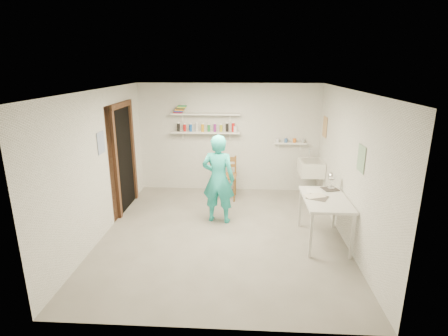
# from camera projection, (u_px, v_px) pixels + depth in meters

# --- Properties ---
(floor) EXTENTS (4.00, 4.50, 0.02)m
(floor) POSITION_uv_depth(u_px,v_px,m) (223.00, 234.00, 5.97)
(floor) COLOR slate
(floor) RESTS_ON ground
(ceiling) EXTENTS (4.00, 4.50, 0.02)m
(ceiling) POSITION_uv_depth(u_px,v_px,m) (222.00, 89.00, 5.28)
(ceiling) COLOR silver
(ceiling) RESTS_ON wall_back
(wall_back) EXTENTS (4.00, 0.02, 2.40)m
(wall_back) POSITION_uv_depth(u_px,v_px,m) (229.00, 138.00, 7.79)
(wall_back) COLOR silver
(wall_back) RESTS_ON ground
(wall_front) EXTENTS (4.00, 0.02, 2.40)m
(wall_front) POSITION_uv_depth(u_px,v_px,m) (209.00, 229.00, 3.46)
(wall_front) COLOR silver
(wall_front) RESTS_ON ground
(wall_left) EXTENTS (0.02, 4.50, 2.40)m
(wall_left) POSITION_uv_depth(u_px,v_px,m) (101.00, 164.00, 5.74)
(wall_left) COLOR silver
(wall_left) RESTS_ON ground
(wall_right) EXTENTS (0.02, 4.50, 2.40)m
(wall_right) POSITION_uv_depth(u_px,v_px,m) (349.00, 168.00, 5.51)
(wall_right) COLOR silver
(wall_right) RESTS_ON ground
(doorway_recess) EXTENTS (0.02, 0.90, 2.00)m
(doorway_recess) POSITION_uv_depth(u_px,v_px,m) (124.00, 159.00, 6.80)
(doorway_recess) COLOR black
(doorway_recess) RESTS_ON wall_left
(corridor_box) EXTENTS (1.40, 1.50, 2.10)m
(corridor_box) POSITION_uv_depth(u_px,v_px,m) (88.00, 156.00, 6.82)
(corridor_box) COLOR brown
(corridor_box) RESTS_ON ground
(door_lintel) EXTENTS (0.06, 1.05, 0.10)m
(door_lintel) POSITION_uv_depth(u_px,v_px,m) (121.00, 105.00, 6.50)
(door_lintel) COLOR brown
(door_lintel) RESTS_ON wall_left
(door_jamb_near) EXTENTS (0.06, 0.10, 2.00)m
(door_jamb_near) POSITION_uv_depth(u_px,v_px,m) (116.00, 167.00, 6.32)
(door_jamb_near) COLOR brown
(door_jamb_near) RESTS_ON ground
(door_jamb_far) EXTENTS (0.06, 0.10, 2.00)m
(door_jamb_far) POSITION_uv_depth(u_px,v_px,m) (133.00, 153.00, 7.27)
(door_jamb_far) COLOR brown
(door_jamb_far) RESTS_ON ground
(shelf_lower) EXTENTS (1.50, 0.22, 0.03)m
(shelf_lower) POSITION_uv_depth(u_px,v_px,m) (206.00, 132.00, 7.65)
(shelf_lower) COLOR white
(shelf_lower) RESTS_ON wall_back
(shelf_upper) EXTENTS (1.50, 0.22, 0.03)m
(shelf_upper) POSITION_uv_depth(u_px,v_px,m) (206.00, 114.00, 7.54)
(shelf_upper) COLOR white
(shelf_upper) RESTS_ON wall_back
(ledge_shelf) EXTENTS (0.70, 0.14, 0.03)m
(ledge_shelf) POSITION_uv_depth(u_px,v_px,m) (290.00, 143.00, 7.65)
(ledge_shelf) COLOR white
(ledge_shelf) RESTS_ON wall_back
(poster_left) EXTENTS (0.01, 0.28, 0.36)m
(poster_left) POSITION_uv_depth(u_px,v_px,m) (101.00, 143.00, 5.68)
(poster_left) COLOR #334C7F
(poster_left) RESTS_ON wall_left
(poster_right_a) EXTENTS (0.01, 0.34, 0.42)m
(poster_right_a) POSITION_uv_depth(u_px,v_px,m) (325.00, 127.00, 7.14)
(poster_right_a) COLOR #995933
(poster_right_a) RESTS_ON wall_right
(poster_right_b) EXTENTS (0.01, 0.30, 0.38)m
(poster_right_b) POSITION_uv_depth(u_px,v_px,m) (361.00, 159.00, 4.90)
(poster_right_b) COLOR #3F724C
(poster_right_b) RESTS_ON wall_right
(belfast_sink) EXTENTS (0.48, 0.60, 0.30)m
(belfast_sink) POSITION_uv_depth(u_px,v_px,m) (311.00, 168.00, 7.30)
(belfast_sink) COLOR white
(belfast_sink) RESTS_ON wall_right
(man) EXTENTS (0.64, 0.48, 1.62)m
(man) POSITION_uv_depth(u_px,v_px,m) (218.00, 179.00, 6.23)
(man) COLOR #25BAB1
(man) RESTS_ON ground
(wall_clock) EXTENTS (0.29, 0.08, 0.29)m
(wall_clock) POSITION_uv_depth(u_px,v_px,m) (217.00, 161.00, 6.36)
(wall_clock) COLOR beige
(wall_clock) RESTS_ON man
(wooden_chair) EXTENTS (0.48, 0.46, 1.00)m
(wooden_chair) POSITION_uv_depth(u_px,v_px,m) (225.00, 176.00, 7.41)
(wooden_chair) COLOR brown
(wooden_chair) RESTS_ON ground
(work_table) EXTENTS (0.68, 1.13, 0.75)m
(work_table) POSITION_uv_depth(u_px,v_px,m) (324.00, 220.00, 5.60)
(work_table) COLOR silver
(work_table) RESTS_ON ground
(desk_lamp) EXTENTS (0.14, 0.14, 0.14)m
(desk_lamp) POSITION_uv_depth(u_px,v_px,m) (332.00, 176.00, 5.85)
(desk_lamp) COLOR silver
(desk_lamp) RESTS_ON work_table
(spray_cans) EXTENTS (1.32, 0.06, 0.17)m
(spray_cans) POSITION_uv_depth(u_px,v_px,m) (206.00, 128.00, 7.62)
(spray_cans) COLOR black
(spray_cans) RESTS_ON shelf_lower
(book_stack) EXTENTS (0.28, 0.14, 0.17)m
(book_stack) POSITION_uv_depth(u_px,v_px,m) (180.00, 109.00, 7.54)
(book_stack) COLOR red
(book_stack) RESTS_ON shelf_upper
(ledge_pots) EXTENTS (0.48, 0.07, 0.09)m
(ledge_pots) POSITION_uv_depth(u_px,v_px,m) (290.00, 140.00, 7.63)
(ledge_pots) COLOR silver
(ledge_pots) RESTS_ON ledge_shelf
(papers) EXTENTS (0.30, 0.22, 0.02)m
(papers) POSITION_uv_depth(u_px,v_px,m) (326.00, 198.00, 5.49)
(papers) COLOR silver
(papers) RESTS_ON work_table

